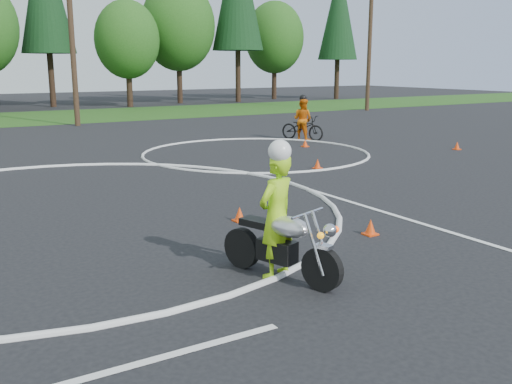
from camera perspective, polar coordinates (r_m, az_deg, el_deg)
ground at (r=10.14m, az=-15.53°, el=-5.66°), size 120.00×120.00×0.00m
course_markings at (r=14.78m, az=-12.12°, el=0.24°), size 19.05×19.05×0.12m
primary_motorcycle at (r=8.35m, az=2.65°, el=-5.22°), size 0.92×2.04×1.11m
rider_primary_grp at (r=8.33m, az=2.08°, el=-2.01°), size 0.79×0.65×2.06m
rider_second_grp at (r=24.18m, az=4.68°, el=6.78°), size 1.44×2.09×1.91m
traffic_cones at (r=13.97m, az=-1.31°, el=0.35°), size 21.01×13.26×0.30m
treeline at (r=47.34m, az=-10.18°, el=16.64°), size 38.20×8.10×14.52m
utility_poles at (r=31.31m, az=-18.03°, el=15.83°), size 41.60×1.12×10.00m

